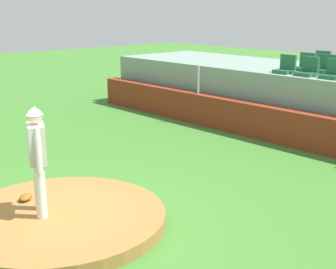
% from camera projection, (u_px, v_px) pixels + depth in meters
% --- Properties ---
extents(ground_plane, '(60.00, 60.00, 0.00)m').
position_uv_depth(ground_plane, '(61.00, 225.00, 7.81)').
color(ground_plane, '#3E7B2C').
extents(pitchers_mound, '(3.46, 3.46, 0.21)m').
position_uv_depth(pitchers_mound, '(60.00, 219.00, 7.78)').
color(pitchers_mound, olive).
rests_on(pitchers_mound, ground_plane).
extents(pitcher, '(0.75, 0.43, 1.77)m').
position_uv_depth(pitcher, '(37.00, 153.00, 7.50)').
color(pitcher, silver).
rests_on(pitcher, pitchers_mound).
extents(fielding_glove, '(0.34, 0.36, 0.11)m').
position_uv_depth(fielding_glove, '(26.00, 197.00, 8.26)').
color(fielding_glove, brown).
rests_on(fielding_glove, pitchers_mound).
extents(brick_barrier, '(16.01, 0.40, 0.92)m').
position_uv_depth(brick_barrier, '(297.00, 129.00, 12.11)').
color(brick_barrier, maroon).
rests_on(brick_barrier, ground_plane).
extents(fence_post_left, '(0.06, 0.06, 0.82)m').
position_uv_depth(fence_post_left, '(198.00, 80.00, 14.40)').
color(fence_post_left, silver).
rests_on(fence_post_left, brick_barrier).
extents(stadium_chair_0, '(0.48, 0.44, 0.50)m').
position_uv_depth(stadium_chair_0, '(286.00, 67.00, 13.11)').
color(stadium_chair_0, '#236240').
rests_on(stadium_chair_0, bleacher_platform).
extents(stadium_chair_1, '(0.48, 0.44, 0.50)m').
position_uv_depth(stadium_chair_1, '(308.00, 70.00, 12.61)').
color(stadium_chair_1, '#236240').
rests_on(stadium_chair_1, bleacher_platform).
extents(stadium_chair_2, '(0.48, 0.44, 0.50)m').
position_uv_depth(stadium_chair_2, '(333.00, 72.00, 12.11)').
color(stadium_chair_2, '#236240').
rests_on(stadium_chair_2, bleacher_platform).
extents(stadium_chair_4, '(0.48, 0.44, 0.50)m').
position_uv_depth(stadium_chair_4, '(305.00, 65.00, 13.69)').
color(stadium_chair_4, '#236240').
rests_on(stadium_chair_4, bleacher_platform).
extents(stadium_chair_5, '(0.48, 0.44, 0.50)m').
position_uv_depth(stadium_chair_5, '(327.00, 67.00, 13.16)').
color(stadium_chair_5, '#236240').
rests_on(stadium_chair_5, bleacher_platform).
extents(stadium_chair_8, '(0.48, 0.44, 0.50)m').
position_uv_depth(stadium_chair_8, '(321.00, 63.00, 14.29)').
color(stadium_chair_8, '#236240').
rests_on(stadium_chair_8, bleacher_platform).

